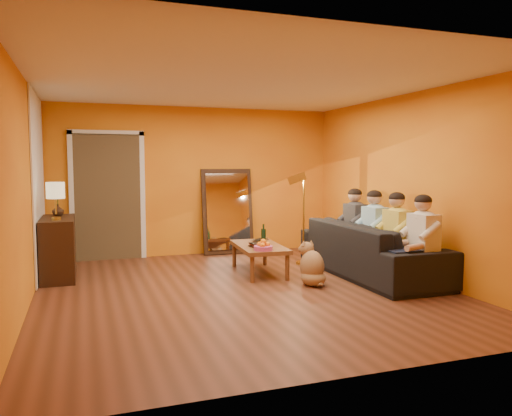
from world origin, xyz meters
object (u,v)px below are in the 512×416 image
object	(u,v)px
sideboard	(58,248)
person_far_left	(423,243)
wine_bottle	(263,235)
vase	(58,210)
person_mid_left	(397,237)
tumbler	(264,240)
mirror_frame	(227,211)
person_mid_right	(375,232)
laptop	(262,240)
floor_lamp	(304,220)
person_far_right	(355,228)
coffee_table	(259,259)
table_lamp	(56,201)
dog	(312,263)
sofa	(370,249)

from	to	relation	value
sideboard	person_far_left	size ratio (longest dim) A/B	0.97
wine_bottle	vase	world-z (taller)	vase
wine_bottle	vase	distance (m)	3.00
person_mid_left	tumbler	bearing A→B (deg)	140.32
mirror_frame	vase	xyz separation A→B (m)	(-2.79, -0.83, 0.18)
sideboard	person_mid_right	distance (m)	4.54
laptop	sideboard	bearing A→B (deg)	135.99
floor_lamp	person_mid_right	xyz separation A→B (m)	(0.71, -0.95, -0.11)
wine_bottle	tumbler	bearing A→B (deg)	67.62
sideboard	vase	world-z (taller)	vase
floor_lamp	person_far_right	bearing A→B (deg)	-5.06
person_far_right	wine_bottle	bearing A→B (deg)	-178.46
floor_lamp	vase	bearing A→B (deg)	-163.78
mirror_frame	coffee_table	size ratio (longest dim) A/B	1.25
laptop	tumbler	bearing A→B (deg)	-142.39
vase	table_lamp	bearing A→B (deg)	-90.00
dog	person_mid_left	world-z (taller)	person_mid_left
sideboard	person_mid_right	world-z (taller)	person_mid_right
floor_lamp	sideboard	bearing A→B (deg)	-159.92
coffee_table	floor_lamp	size ratio (longest dim) A/B	0.85
sofa	floor_lamp	bearing A→B (deg)	28.78
person_mid_left	person_far_right	world-z (taller)	same
person_mid_left	laptop	bearing A→B (deg)	134.24
sofa	floor_lamp	size ratio (longest dim) A/B	1.82
mirror_frame	person_mid_right	world-z (taller)	mirror_frame
vase	dog	bearing A→B (deg)	-29.89
person_far_left	person_mid_left	distance (m)	0.55
sideboard	person_mid_left	world-z (taller)	person_mid_left
coffee_table	person_far_left	distance (m)	2.34
person_far_left	wine_bottle	distance (m)	2.23
wine_bottle	laptop	size ratio (longest dim) A/B	0.95
sideboard	sofa	size ratio (longest dim) A/B	0.45
mirror_frame	sideboard	size ratio (longest dim) A/B	1.29
tumbler	laptop	distance (m)	0.24
table_lamp	person_far_right	bearing A→B (deg)	-4.98
person_mid_left	wine_bottle	distance (m)	1.88
sideboard	sofa	world-z (taller)	sideboard
vase	coffee_table	bearing A→B (deg)	-18.42
person_mid_right	coffee_table	bearing A→B (deg)	160.77
wine_bottle	vase	size ratio (longest dim) A/B	1.81
table_lamp	person_mid_right	world-z (taller)	table_lamp
floor_lamp	person_mid_left	size ratio (longest dim) A/B	1.18
person_mid_left	vase	bearing A→B (deg)	155.07
dog	tumbler	size ratio (longest dim) A/B	5.82
dog	person_far_right	distance (m)	1.52
person_far_left	wine_bottle	xyz separation A→B (m)	(-1.55, 1.61, -0.03)
floor_lamp	vase	size ratio (longest dim) A/B	8.41
coffee_table	wine_bottle	xyz separation A→B (m)	(0.05, -0.05, 0.37)
mirror_frame	vase	size ratio (longest dim) A/B	8.88
mirror_frame	floor_lamp	distance (m)	1.62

